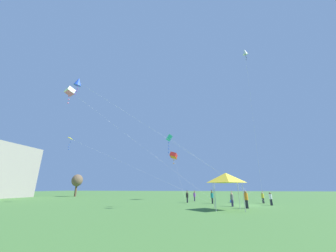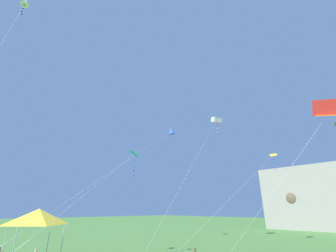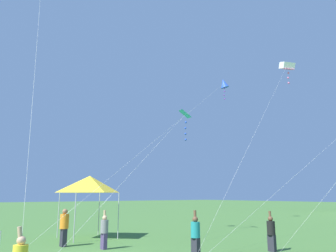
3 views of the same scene
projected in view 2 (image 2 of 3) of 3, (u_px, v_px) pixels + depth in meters
name	position (u px, v px, depth m)	size (l,w,h in m)	color
tree_far_right	(294.00, 199.00, 44.02)	(3.86, 3.86, 7.80)	brown
festival_tent	(38.00, 217.00, 14.85)	(2.94, 2.94, 3.65)	#B7B7BC
kite_white_diamond_0	(25.00, 3.00, 17.62)	(9.74, 2.50, 19.35)	silver
kite_white_box_1	(217.00, 120.00, 32.56)	(9.07, 21.33, 16.34)	silver
kite_cyan_delta_2	(135.00, 155.00, 19.57)	(8.38, 12.62, 8.68)	silver
kite_red_box_3	(333.00, 108.00, 11.00)	(7.25, 3.54, 9.04)	silver
kite_yellow_delta_4	(273.00, 156.00, 28.55)	(2.58, 23.69, 10.59)	silver
kite_blue_diamond_5	(171.00, 131.00, 31.91)	(10.99, 22.88, 14.71)	silver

